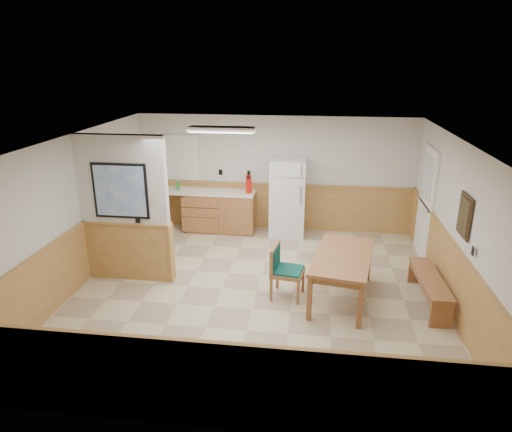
# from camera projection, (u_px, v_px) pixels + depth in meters

# --- Properties ---
(ground) EXTENTS (6.00, 6.00, 0.00)m
(ground) POSITION_uv_depth(u_px,v_px,m) (257.00, 291.00, 7.53)
(ground) COLOR #C9BA90
(ground) RESTS_ON ground
(ceiling) EXTENTS (6.00, 6.00, 0.02)m
(ceiling) POSITION_uv_depth(u_px,v_px,m) (257.00, 140.00, 6.71)
(ceiling) COLOR white
(ceiling) RESTS_ON back_wall
(back_wall) EXTENTS (6.00, 0.02, 2.50)m
(back_wall) POSITION_uv_depth(u_px,v_px,m) (275.00, 174.00, 9.93)
(back_wall) COLOR silver
(back_wall) RESTS_ON ground
(right_wall) EXTENTS (0.02, 6.00, 2.50)m
(right_wall) POSITION_uv_depth(u_px,v_px,m) (458.00, 228.00, 6.75)
(right_wall) COLOR silver
(right_wall) RESTS_ON ground
(left_wall) EXTENTS (0.02, 6.00, 2.50)m
(left_wall) POSITION_uv_depth(u_px,v_px,m) (76.00, 212.00, 7.49)
(left_wall) COLOR silver
(left_wall) RESTS_ON ground
(wainscot_back) EXTENTS (6.00, 0.04, 1.00)m
(wainscot_back) POSITION_uv_depth(u_px,v_px,m) (274.00, 207.00, 10.15)
(wainscot_back) COLOR #B68C48
(wainscot_back) RESTS_ON ground
(wainscot_right) EXTENTS (0.04, 6.00, 1.00)m
(wainscot_right) POSITION_uv_depth(u_px,v_px,m) (449.00, 274.00, 6.99)
(wainscot_right) COLOR #B68C48
(wainscot_right) RESTS_ON ground
(wainscot_left) EXTENTS (0.04, 6.00, 1.00)m
(wainscot_left) POSITION_uv_depth(u_px,v_px,m) (83.00, 253.00, 7.73)
(wainscot_left) COLOR #B68C48
(wainscot_left) RESTS_ON ground
(partition_wall) EXTENTS (1.50, 0.20, 2.50)m
(partition_wall) POSITION_uv_depth(u_px,v_px,m) (125.00, 211.00, 7.58)
(partition_wall) COLOR silver
(partition_wall) RESTS_ON ground
(kitchen_counter) EXTENTS (2.20, 0.61, 1.00)m
(kitchen_counter) POSITION_uv_depth(u_px,v_px,m) (218.00, 210.00, 10.04)
(kitchen_counter) COLOR #A16E39
(kitchen_counter) RESTS_ON ground
(exterior_door) EXTENTS (0.07, 1.02, 2.15)m
(exterior_door) POSITION_uv_depth(u_px,v_px,m) (426.00, 203.00, 8.60)
(exterior_door) COLOR white
(exterior_door) RESTS_ON ground
(kitchen_window) EXTENTS (0.80, 0.04, 1.00)m
(kitchen_window) POSITION_uv_depth(u_px,v_px,m) (180.00, 158.00, 10.06)
(kitchen_window) COLOR white
(kitchen_window) RESTS_ON back_wall
(wall_painting) EXTENTS (0.04, 0.50, 0.60)m
(wall_painting) POSITION_uv_depth(u_px,v_px,m) (465.00, 216.00, 6.37)
(wall_painting) COLOR #372616
(wall_painting) RESTS_ON right_wall
(fluorescent_fixture) EXTENTS (1.20, 0.30, 0.09)m
(fluorescent_fixture) POSITION_uv_depth(u_px,v_px,m) (222.00, 129.00, 8.04)
(fluorescent_fixture) COLOR white
(fluorescent_fixture) RESTS_ON ceiling
(refrigerator) EXTENTS (0.76, 0.73, 1.67)m
(refrigerator) POSITION_uv_depth(u_px,v_px,m) (287.00, 197.00, 9.68)
(refrigerator) COLOR white
(refrigerator) RESTS_ON ground
(dining_table) EXTENTS (1.12, 1.80, 0.75)m
(dining_table) POSITION_uv_depth(u_px,v_px,m) (343.00, 261.00, 7.09)
(dining_table) COLOR #925E35
(dining_table) RESTS_ON ground
(dining_bench) EXTENTS (0.38, 1.51, 0.45)m
(dining_bench) POSITION_uv_depth(u_px,v_px,m) (430.00, 283.00, 7.05)
(dining_bench) COLOR #925E35
(dining_bench) RESTS_ON ground
(dining_chair) EXTENTS (0.75, 0.56, 0.85)m
(dining_chair) POSITION_uv_depth(u_px,v_px,m) (282.00, 267.00, 7.23)
(dining_chair) COLOR #925E35
(dining_chair) RESTS_ON ground
(fire_extinguisher) EXTENTS (0.13, 0.13, 0.49)m
(fire_extinguisher) POSITION_uv_depth(u_px,v_px,m) (249.00, 183.00, 9.69)
(fire_extinguisher) COLOR red
(fire_extinguisher) RESTS_ON kitchen_counter
(soap_bottle) EXTENTS (0.07, 0.07, 0.20)m
(soap_bottle) POSITION_uv_depth(u_px,v_px,m) (178.00, 185.00, 9.95)
(soap_bottle) COLOR green
(soap_bottle) RESTS_ON kitchen_counter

